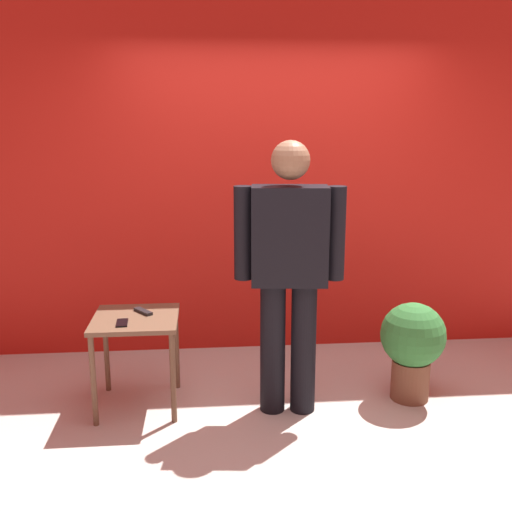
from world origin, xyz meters
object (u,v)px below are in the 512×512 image
Objects in this scene: side_table at (136,330)px; potted_plant at (412,343)px; standing_person at (289,266)px; tv_remote at (143,311)px; cell_phone at (122,323)px.

side_table is 0.92× the size of potted_plant.
standing_person reaches higher than tv_remote.
tv_remote is at bearing 57.02° from cell_phone.
cell_phone is at bearing -119.02° from side_table.
tv_remote is at bearing 166.73° from standing_person.
standing_person is 10.42× the size of tv_remote.
side_table is at bearing 56.90° from cell_phone.
cell_phone is (-0.07, -0.12, 0.10)m from side_table.
cell_phone is 0.21× the size of potted_plant.
tv_remote is at bearing 175.55° from potted_plant.
potted_plant is at bearing -2.29° from cell_phone.
tv_remote is (0.11, 0.20, 0.01)m from cell_phone.
standing_person reaches higher than cell_phone.
potted_plant is at bearing -42.26° from tv_remote.
side_table is at bearing 178.03° from potted_plant.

